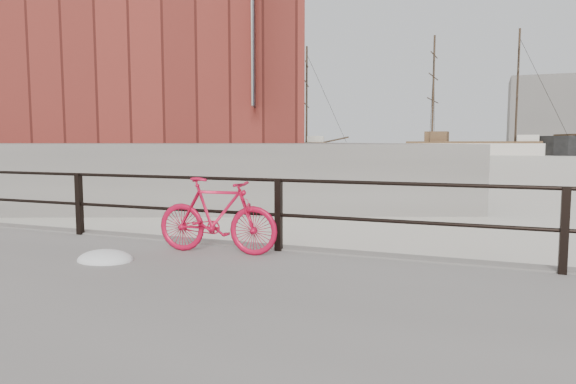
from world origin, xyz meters
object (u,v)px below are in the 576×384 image
Objects in this scene: schooner_mid at (472,155)px; bicycle at (217,216)px; schooner_left at (274,154)px; workboat_far at (209,158)px; workboat_near at (206,163)px.

bicycle is at bearing -88.17° from schooner_mid.
schooner_left is (-27.06, 66.45, -0.86)m from bicycle.
schooner_mid is 2.27× the size of workboat_far.
workboat_far is (0.41, -20.42, 0.00)m from schooner_left.
workboat_far is (-6.29, 11.47, 0.00)m from workboat_near.
schooner_mid is 1.95× the size of workboat_near.
workboat_near is (-21.58, -41.55, 0.00)m from schooner_mid.
schooner_mid is at bearing 55.24° from workboat_near.
schooner_left reaches higher than bicycle.
schooner_mid is 46.82m from workboat_near.
workboat_far is at bearing 115.41° from bicycle.
schooner_mid is at bearing 16.47° from workboat_far.
schooner_mid is 29.88m from schooner_left.
workboat_near is at bearing -91.99° from workboat_far.
workboat_near is at bearing 115.85° from bicycle.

